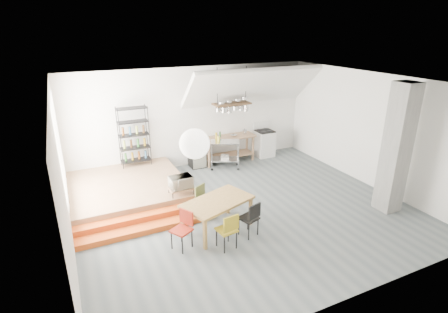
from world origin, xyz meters
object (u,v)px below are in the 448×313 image
stove (264,143)px  mini_fridge (197,155)px  dining_table (217,204)px  rolling_cart (225,151)px

stove → mini_fridge: bearing=179.0°
mini_fridge → dining_table: bearing=-104.2°
stove → rolling_cart: 1.82m
dining_table → rolling_cart: size_ratio=1.68×
dining_table → mini_fridge: 3.90m
dining_table → mini_fridge: mini_fridge is taller
stove → rolling_cart: (-1.76, -0.46, 0.11)m
dining_table → stove: bearing=27.9°
rolling_cart → mini_fridge: (-0.78, 0.50, -0.18)m
mini_fridge → rolling_cart: bearing=-32.7°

